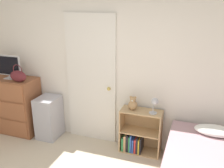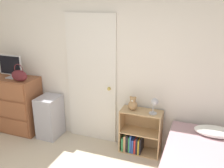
{
  "view_description": "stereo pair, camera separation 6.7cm",
  "coord_description": "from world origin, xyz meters",
  "views": [
    {
      "loc": [
        1.35,
        -1.44,
        2.27
      ],
      "look_at": [
        0.2,
        1.82,
        1.1
      ],
      "focal_mm": 40.0,
      "sensor_mm": 36.0,
      "label": 1
    },
    {
      "loc": [
        1.42,
        -1.41,
        2.27
      ],
      "look_at": [
        0.2,
        1.82,
        1.1
      ],
      "focal_mm": 40.0,
      "sensor_mm": 36.0,
      "label": 2
    }
  ],
  "objects": [
    {
      "name": "desk_lamp",
      "position": [
        0.83,
        1.87,
        0.87
      ],
      "size": [
        0.13,
        0.13,
        0.25
      ],
      "color": "#B2B2B7",
      "rests_on": "bookshelf"
    },
    {
      "name": "bookshelf",
      "position": [
        0.59,
        1.92,
        0.27
      ],
      "size": [
        0.63,
        0.28,
        0.7
      ],
      "color": "tan",
      "rests_on": "ground_plane"
    },
    {
      "name": "teddy_bear",
      "position": [
        0.5,
        1.91,
        0.79
      ],
      "size": [
        0.14,
        0.14,
        0.22
      ],
      "color": "tan",
      "rests_on": "bookshelf"
    },
    {
      "name": "door_closed",
      "position": [
        -0.24,
        2.05,
        1.05
      ],
      "size": [
        0.84,
        0.09,
        2.09
      ],
      "color": "silver",
      "rests_on": "ground_plane"
    },
    {
      "name": "wall_back",
      "position": [
        0.0,
        2.1,
        1.27
      ],
      "size": [
        10.0,
        0.06,
        2.55
      ],
      "color": "silver",
      "rests_on": "ground_plane"
    },
    {
      "name": "handbag",
      "position": [
        -1.38,
        1.71,
        1.1
      ],
      "size": [
        0.3,
        0.14,
        0.29
      ],
      "color": "#591E23",
      "rests_on": "dresser"
    },
    {
      "name": "dresser",
      "position": [
        -1.64,
        1.83,
        0.5
      ],
      "size": [
        0.86,
        0.46,
        1.0
      ],
      "color": "brown",
      "rests_on": "ground_plane"
    },
    {
      "name": "tv",
      "position": [
        -1.64,
        1.81,
        1.21
      ],
      "size": [
        0.45,
        0.16,
        0.4
      ],
      "color": "#B7B7BC",
      "rests_on": "dresser"
    },
    {
      "name": "storage_bin",
      "position": [
        -0.96,
        1.85,
        0.36
      ],
      "size": [
        0.34,
        0.41,
        0.72
      ],
      "color": "#ADADB7",
      "rests_on": "ground_plane"
    }
  ]
}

